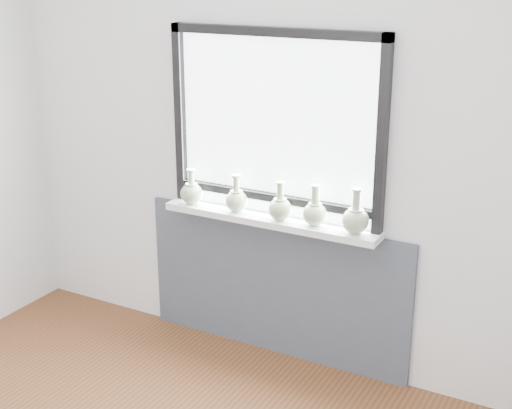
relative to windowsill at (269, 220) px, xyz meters
The scene contains 9 objects.
back_wall 0.43m from the windowsill, 90.00° to the left, with size 3.60×0.02×2.60m, color silver.
apron_panel 0.46m from the windowsill, 90.00° to the left, with size 1.70×0.03×0.86m, color #424A56.
windowsill is the anchor object (origin of this frame).
window 0.56m from the windowsill, 90.00° to the left, with size 1.30×0.06×1.05m.
vase_a 0.52m from the windowsill, behind, with size 0.14×0.14×0.21m.
vase_b 0.23m from the windowsill, behind, with size 0.13×0.13×0.22m.
vase_c 0.12m from the windowsill, 13.87° to the right, with size 0.14×0.14×0.22m.
vase_d 0.30m from the windowsill, ahead, with size 0.14×0.14×0.23m.
vase_e 0.53m from the windowsill, ahead, with size 0.15×0.15×0.25m.
Camera 1 is at (1.77, -1.68, 2.27)m, focal length 50.00 mm.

